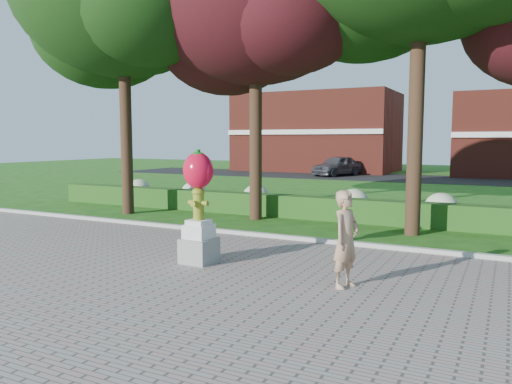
{
  "coord_description": "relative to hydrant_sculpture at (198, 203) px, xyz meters",
  "views": [
    {
      "loc": [
        6.03,
        -9.67,
        2.81
      ],
      "look_at": [
        0.57,
        1.0,
        1.56
      ],
      "focal_mm": 35.0,
      "sensor_mm": 36.0,
      "label": 1
    }
  ],
  "objects": [
    {
      "name": "ground",
      "position": [
        0.18,
        0.38,
        -1.4
      ],
      "size": [
        100.0,
        100.0,
        0.0
      ],
      "primitive_type": "plane",
      "color": "#204E13",
      "rests_on": "ground"
    },
    {
      "name": "walkway",
      "position": [
        0.18,
        -3.62,
        -1.38
      ],
      "size": [
        40.0,
        14.0,
        0.04
      ],
      "primitive_type": "cube",
      "color": "gray",
      "rests_on": "ground"
    },
    {
      "name": "curb",
      "position": [
        0.18,
        3.38,
        -1.32
      ],
      "size": [
        40.0,
        0.18,
        0.15
      ],
      "primitive_type": "cube",
      "color": "#ADADA5",
      "rests_on": "ground"
    },
    {
      "name": "lawn_hedge",
      "position": [
        0.18,
        7.38,
        -1.0
      ],
      "size": [
        24.0,
        0.7,
        0.8
      ],
      "primitive_type": "cube",
      "color": "#1B4914",
      "rests_on": "ground"
    },
    {
      "name": "hydrangea_row",
      "position": [
        0.75,
        8.38,
        -0.85
      ],
      "size": [
        20.1,
        1.1,
        0.99
      ],
      "color": "beige",
      "rests_on": "ground"
    },
    {
      "name": "street",
      "position": [
        0.18,
        28.38,
        -1.39
      ],
      "size": [
        50.0,
        8.0,
        0.02
      ],
      "primitive_type": "cube",
      "color": "black",
      "rests_on": "ground"
    },
    {
      "name": "building_left",
      "position": [
        -9.82,
        34.38,
        2.1
      ],
      "size": [
        14.0,
        8.0,
        7.0
      ],
      "primitive_type": "cube",
      "color": "maroon",
      "rests_on": "ground"
    },
    {
      "name": "tree_far_left",
      "position": [
        -6.93,
        5.46,
        6.57
      ],
      "size": [
        9.0,
        7.68,
        11.66
      ],
      "color": "black",
      "rests_on": "ground"
    },
    {
      "name": "tree_mid_left",
      "position": [
        -1.92,
        6.46,
        5.9
      ],
      "size": [
        8.25,
        7.04,
        10.69
      ],
      "color": "black",
      "rests_on": "ground"
    },
    {
      "name": "hydrant_sculpture",
      "position": [
        0.0,
        0.0,
        0.0
      ],
      "size": [
        0.75,
        0.73,
        2.56
      ],
      "rotation": [
        0.0,
        0.0,
        -0.05
      ],
      "color": "gray",
      "rests_on": "walkway"
    },
    {
      "name": "woman",
      "position": [
        3.52,
        -0.34,
        -0.44
      ],
      "size": [
        0.6,
        0.76,
        1.84
      ],
      "primitive_type": "imported",
      "rotation": [
        0.0,
        0.0,
        1.31
      ],
      "color": "tan",
      "rests_on": "walkway"
    },
    {
      "name": "parked_car",
      "position": [
        -5.94,
        28.46,
        -0.58
      ],
      "size": [
        3.32,
        5.03,
        1.59
      ],
      "primitive_type": "imported",
      "rotation": [
        0.0,
        0.0,
        -0.34
      ],
      "color": "#3E3F46",
      "rests_on": "street"
    }
  ]
}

